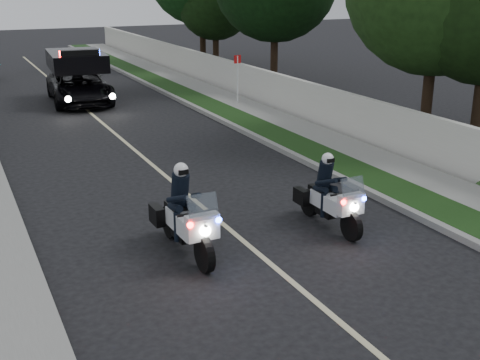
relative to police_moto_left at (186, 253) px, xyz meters
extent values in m
plane|color=black|center=(1.26, -0.21, 0.00)|extent=(120.00, 120.00, 0.00)
cube|color=gray|center=(5.36, 9.79, 0.07)|extent=(0.20, 60.00, 0.15)
cube|color=#193814|center=(6.06, 9.79, 0.08)|extent=(1.20, 60.00, 0.16)
cube|color=gray|center=(7.36, 9.79, 0.08)|extent=(1.40, 60.00, 0.16)
cube|color=beige|center=(8.36, 9.79, 0.75)|extent=(0.22, 60.00, 1.50)
cube|color=#BFB78C|center=(1.26, 9.79, 0.00)|extent=(0.12, 50.00, 0.01)
imported|color=black|center=(1.37, 16.45, 0.00)|extent=(2.79, 5.39, 2.54)
camera|label=1|loc=(-3.85, -10.46, 5.18)|focal=45.91mm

